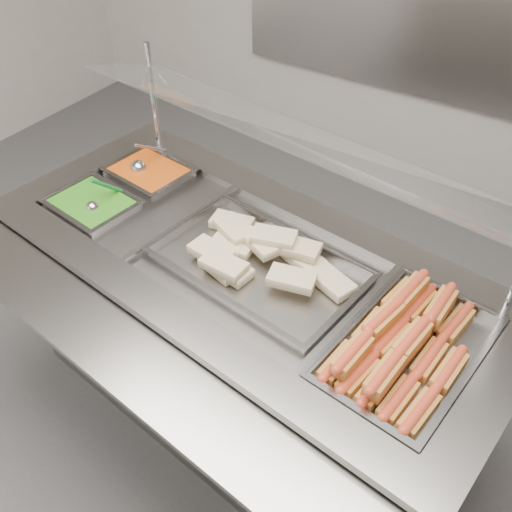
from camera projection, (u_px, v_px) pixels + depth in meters
The scene contains 13 objects.
ground at pixel (231, 474), 2.31m from camera, with size 6.00×6.00×0.00m, color #555557.
back_panel at pixel (486, 2), 3.06m from camera, with size 3.00×0.04×1.20m, color #A8A39D.
steam_counter at pixel (246, 341), 2.25m from camera, with size 1.98×1.06×0.91m.
tray_rail at pixel (132, 355), 1.69m from camera, with size 1.83×0.58×0.05m.
sneeze_guard at pixel (288, 135), 1.84m from camera, with size 1.69×0.49×0.44m.
pan_hotdogs at pixel (407, 356), 1.68m from camera, with size 0.41×0.59×0.10m.
pan_wraps at pixel (258, 268), 1.94m from camera, with size 0.73×0.48×0.07m.
pan_beans at pixel (150, 179), 2.38m from camera, with size 0.33×0.28×0.10m.
pan_peas at pixel (94, 211), 2.21m from camera, with size 0.33×0.28×0.10m.
hotdogs_in_buns at pixel (402, 344), 1.65m from camera, with size 0.34×0.55×0.12m.
tortilla_wraps at pixel (253, 252), 1.95m from camera, with size 0.63×0.33×0.09m.
ladle at pixel (139, 167), 2.36m from camera, with size 0.07×0.20×0.15m.
serving_spoon at pixel (95, 204), 2.16m from camera, with size 0.06×0.17×0.15m.
Camera 1 is at (0.72, -0.91, 2.19)m, focal length 40.00 mm.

